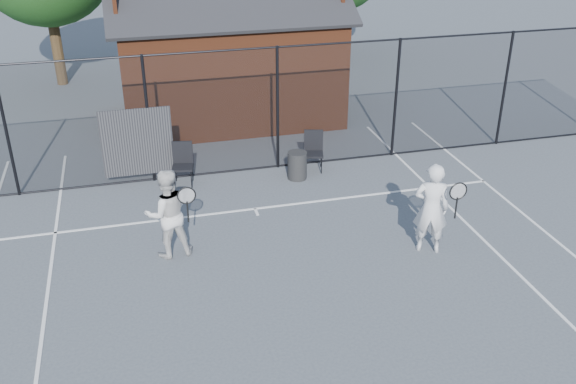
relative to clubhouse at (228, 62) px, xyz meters
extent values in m
plane|color=#43494D|center=(-0.50, -9.00, -1.61)|extent=(80.00, 80.00, 0.00)
cube|color=silver|center=(-0.50, -6.00, -1.60)|extent=(11.00, 0.06, 0.01)
cube|color=silver|center=(3.61, -11.00, -1.60)|extent=(0.06, 18.00, 0.01)
cube|color=silver|center=(-0.50, -6.15, -1.60)|extent=(0.06, 0.30, 0.01)
cylinder|color=black|center=(-5.50, -4.00, -0.11)|extent=(0.07, 0.07, 3.00)
cylinder|color=black|center=(-2.50, -4.00, -0.11)|extent=(0.07, 0.07, 3.00)
cylinder|color=black|center=(0.50, -4.00, -0.11)|extent=(0.07, 0.07, 3.00)
cylinder|color=black|center=(3.50, -4.00, -0.11)|extent=(0.07, 0.07, 3.00)
cylinder|color=black|center=(6.50, -4.00, -0.11)|extent=(0.07, 0.07, 3.00)
cylinder|color=black|center=(-0.50, -4.00, 1.36)|extent=(22.00, 0.04, 0.04)
cylinder|color=black|center=(-0.50, -4.00, -1.58)|extent=(22.00, 0.04, 0.04)
cube|color=black|center=(-0.50, -4.00, -0.11)|extent=(22.00, 3.00, 0.01)
cube|color=black|center=(-2.80, -4.02, -0.61)|extent=(1.60, 0.04, 1.60)
cube|color=#642E17|center=(0.00, 0.00, -0.11)|extent=(6.00, 4.00, 3.00)
cylinder|color=#322314|center=(-5.00, 4.50, -0.35)|extent=(0.36, 0.36, 2.52)
cylinder|color=#322314|center=(5.00, 5.50, -0.49)|extent=(0.36, 0.36, 2.23)
imported|color=silver|center=(2.37, -8.45, -0.70)|extent=(0.78, 0.66, 1.80)
torus|color=black|center=(2.67, -8.81, -0.21)|extent=(0.35, 0.03, 0.35)
cylinder|color=black|center=(2.67, -8.81, -0.55)|extent=(0.03, 0.03, 0.43)
imported|color=silver|center=(-2.42, -7.37, -0.73)|extent=(0.93, 0.77, 1.75)
torus|color=black|center=(-2.07, -7.72, -0.23)|extent=(0.34, 0.03, 0.34)
cylinder|color=black|center=(-2.07, -7.72, -0.56)|extent=(0.03, 0.03, 0.42)
cube|color=black|center=(-1.85, -4.40, -1.12)|extent=(0.55, 0.56, 0.98)
cube|color=black|center=(1.29, -4.40, -1.13)|extent=(0.56, 0.58, 0.95)
cylinder|color=#252525|center=(0.79, -4.74, -1.28)|extent=(0.50, 0.50, 0.66)
camera|label=1|loc=(-2.86, -17.98, 4.95)|focal=40.00mm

